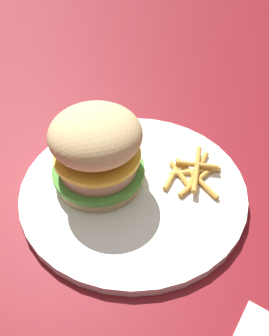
{
  "coord_description": "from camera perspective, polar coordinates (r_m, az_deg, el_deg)",
  "views": [
    {
      "loc": [
        0.16,
        -0.26,
        0.36
      ],
      "look_at": [
        -0.02,
        0.0,
        0.04
      ],
      "focal_mm": 39.4,
      "sensor_mm": 36.0,
      "label": 1
    }
  ],
  "objects": [
    {
      "name": "fries_pile",
      "position": [
        0.49,
        9.01,
        -0.79
      ],
      "size": [
        0.08,
        0.09,
        0.01
      ],
      "color": "gold",
      "rests_on": "plate"
    },
    {
      "name": "sandwich",
      "position": [
        0.44,
        -5.87,
        2.85
      ],
      "size": [
        0.12,
        0.12,
        0.1
      ],
      "color": "tan",
      "rests_on": "plate"
    },
    {
      "name": "plate",
      "position": [
        0.48,
        0.0,
        -3.09
      ],
      "size": [
        0.29,
        0.29,
        0.01
      ],
      "primitive_type": "cylinder",
      "color": "white",
      "rests_on": "ground_plane"
    },
    {
      "name": "ground_plane",
      "position": [
        0.47,
        2.2,
        -4.96
      ],
      "size": [
        1.6,
        1.6,
        0.0
      ],
      "primitive_type": "plane",
      "color": "maroon"
    }
  ]
}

